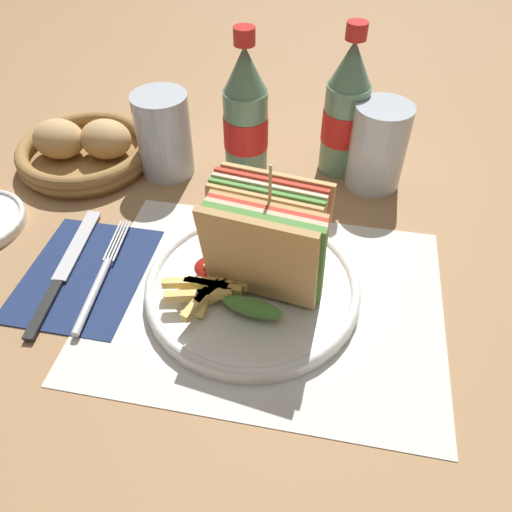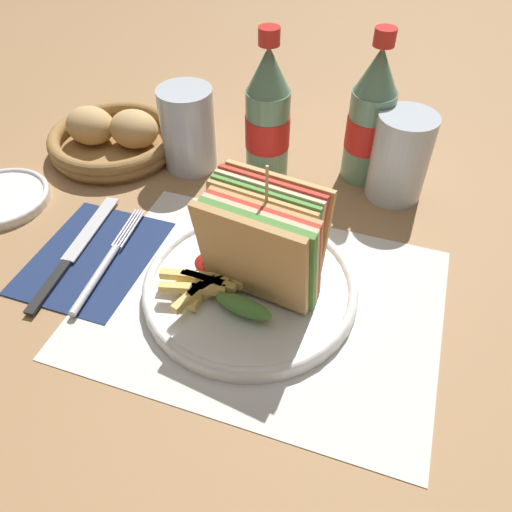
% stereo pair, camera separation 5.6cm
% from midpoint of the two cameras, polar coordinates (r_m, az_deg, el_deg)
% --- Properties ---
extents(ground_plane, '(4.00, 4.00, 0.00)m').
position_cam_midpoint_polar(ground_plane, '(0.56, 2.97, -6.73)').
color(ground_plane, '#9E754C').
extents(placemat, '(0.40, 0.30, 0.00)m').
position_cam_midpoint_polar(placemat, '(0.57, 3.42, -5.32)').
color(placemat, silver).
rests_on(placemat, ground_plane).
extents(plate_main, '(0.25, 0.25, 0.02)m').
position_cam_midpoint_polar(plate_main, '(0.57, 2.17, -3.60)').
color(plate_main, white).
rests_on(plate_main, ground_plane).
extents(club_sandwich, '(0.13, 0.11, 0.16)m').
position_cam_midpoint_polar(club_sandwich, '(0.52, 3.65, 1.04)').
color(club_sandwich, tan).
rests_on(club_sandwich, plate_main).
extents(fries_pile, '(0.10, 0.09, 0.02)m').
position_cam_midpoint_polar(fries_pile, '(0.55, -2.91, -3.18)').
color(fries_pile, '#E5C166').
rests_on(fries_pile, plate_main).
extents(ketchup_blob, '(0.04, 0.04, 0.02)m').
position_cam_midpoint_polar(ketchup_blob, '(0.57, -2.15, -1.03)').
color(ketchup_blob, maroon).
rests_on(ketchup_blob, plate_main).
extents(napkin, '(0.14, 0.18, 0.00)m').
position_cam_midpoint_polar(napkin, '(0.64, -15.74, -0.15)').
color(napkin, navy).
rests_on(napkin, ground_plane).
extents(fork, '(0.03, 0.18, 0.01)m').
position_cam_midpoint_polar(fork, '(0.61, -14.63, -1.38)').
color(fork, silver).
rests_on(fork, napkin).
extents(knife, '(0.03, 0.21, 0.00)m').
position_cam_midpoint_polar(knife, '(0.65, -17.74, 0.43)').
color(knife, black).
rests_on(knife, napkin).
extents(coke_bottle_near, '(0.06, 0.06, 0.21)m').
position_cam_midpoint_polar(coke_bottle_near, '(0.71, 3.71, 15.29)').
color(coke_bottle_near, slate).
rests_on(coke_bottle_near, ground_plane).
extents(coke_bottle_far, '(0.06, 0.06, 0.21)m').
position_cam_midpoint_polar(coke_bottle_far, '(0.73, 15.18, 14.71)').
color(coke_bottle_far, slate).
rests_on(coke_bottle_far, ground_plane).
extents(glass_near, '(0.08, 0.08, 0.12)m').
position_cam_midpoint_polar(glass_near, '(0.72, 18.23, 10.10)').
color(glass_near, silver).
rests_on(glass_near, ground_plane).
extents(glass_far, '(0.08, 0.08, 0.12)m').
position_cam_midpoint_polar(glass_far, '(0.75, -5.54, 13.66)').
color(glass_far, silver).
rests_on(glass_far, ground_plane).
extents(bread_basket, '(0.20, 0.20, 0.07)m').
position_cam_midpoint_polar(bread_basket, '(0.82, -14.01, 12.91)').
color(bread_basket, olive).
rests_on(bread_basket, ground_plane).
extents(side_saucer, '(0.13, 0.13, 0.01)m').
position_cam_midpoint_polar(side_saucer, '(0.77, -25.35, 5.91)').
color(side_saucer, white).
rests_on(side_saucer, ground_plane).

